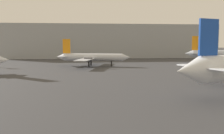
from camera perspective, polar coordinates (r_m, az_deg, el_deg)
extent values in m
cone|color=silver|center=(30.48, 17.27, -0.82)|extent=(4.65, 4.43, 3.42)
cube|color=silver|center=(32.06, 20.38, 0.01)|extent=(4.50, 7.95, 0.15)
cube|color=#1947B2|center=(32.25, 21.17, 6.34)|extent=(2.85, 1.18, 4.38)
cone|color=silver|center=(63.23, -23.96, 1.47)|extent=(4.17, 3.97, 3.10)
cone|color=#B2BCCC|center=(94.77, 17.11, 2.93)|extent=(3.64, 3.47, 2.66)
cube|color=#B2BCCC|center=(94.92, 18.25, 3.06)|extent=(4.13, 7.15, 0.13)
cube|color=orange|center=(94.88, 18.56, 5.20)|extent=(2.56, 1.10, 5.01)
cylinder|color=silver|center=(75.28, -4.41, 2.26)|extent=(17.68, 6.58, 2.21)
cone|color=silver|center=(73.78, 3.25, 2.20)|extent=(2.91, 2.75, 2.21)
cone|color=silver|center=(78.07, -11.65, 2.28)|extent=(2.91, 2.75, 2.21)
cube|color=silver|center=(75.50, -5.06, 2.02)|extent=(9.18, 23.21, 0.18)
cube|color=silver|center=(77.54, -10.55, 2.45)|extent=(3.24, 6.39, 0.12)
cube|color=orange|center=(77.31, -10.33, 4.70)|extent=(2.32, 0.80, 4.32)
cylinder|color=#4C4C54|center=(79.66, -3.98, 2.14)|extent=(2.45, 1.83, 1.32)
cylinder|color=#4C4C54|center=(71.13, -5.44, 1.70)|extent=(2.45, 1.83, 1.32)
cube|color=black|center=(74.41, -0.13, 0.75)|extent=(0.45, 0.45, 1.64)
cube|color=black|center=(77.04, -4.81, 0.90)|extent=(0.45, 0.45, 1.64)
cube|color=black|center=(74.20, -5.31, 0.72)|extent=(0.45, 0.45, 1.64)
cube|color=#999EA3|center=(122.62, -0.20, 5.89)|extent=(97.18, 24.69, 15.26)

